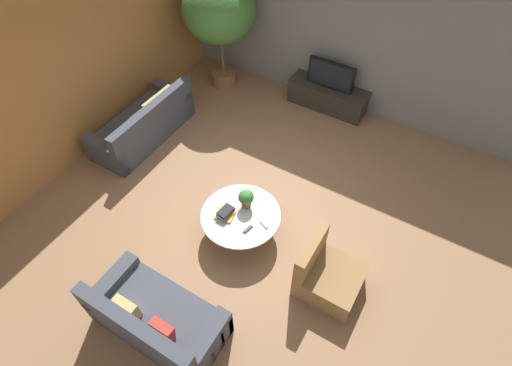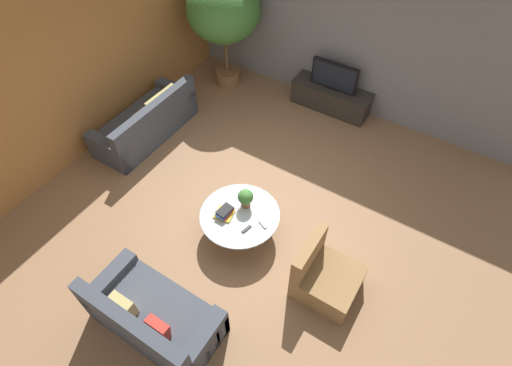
{
  "view_description": "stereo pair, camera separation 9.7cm",
  "coord_description": "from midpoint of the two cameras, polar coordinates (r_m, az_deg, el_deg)",
  "views": [
    {
      "loc": [
        2.09,
        -3.34,
        5.13
      ],
      "look_at": [
        0.07,
        0.04,
        0.55
      ],
      "focal_mm": 28.0,
      "sensor_mm": 36.0,
      "label": 1
    },
    {
      "loc": [
        2.17,
        -3.29,
        5.13
      ],
      "look_at": [
        0.07,
        0.04,
        0.55
      ],
      "focal_mm": 28.0,
      "sensor_mm": 36.0,
      "label": 2
    }
  ],
  "objects": [
    {
      "name": "ground_plane",
      "position": [
        6.47,
        -1.15,
        -3.21
      ],
      "size": [
        24.0,
        24.0,
        0.0
      ],
      "primitive_type": "plane",
      "color": "#8C6647"
    },
    {
      "name": "back_wall_stone",
      "position": [
        7.8,
        12.2,
        20.53
      ],
      "size": [
        7.4,
        0.12,
        3.0
      ],
      "primitive_type": "cube",
      "color": "slate",
      "rests_on": "ground"
    },
    {
      "name": "side_wall_left",
      "position": [
        7.39,
        -23.41,
        15.83
      ],
      "size": [
        0.12,
        7.4,
        3.0
      ],
      "primitive_type": "cube",
      "color": "#B2753D",
      "rests_on": "ground"
    },
    {
      "name": "media_console",
      "position": [
        8.21,
        9.84,
        12.09
      ],
      "size": [
        1.57,
        0.5,
        0.49
      ],
      "color": "#2D2823",
      "rests_on": "ground"
    },
    {
      "name": "television",
      "position": [
        7.93,
        10.31,
        14.93
      ],
      "size": [
        0.92,
        0.13,
        0.53
      ],
      "color": "black",
      "rests_on": "media_console"
    },
    {
      "name": "coffee_table",
      "position": [
        5.92,
        -2.68,
        -5.28
      ],
      "size": [
        1.17,
        1.17,
        0.44
      ],
      "color": "black",
      "rests_on": "ground"
    },
    {
      "name": "couch_by_wall",
      "position": [
        7.67,
        -16.0,
        8.02
      ],
      "size": [
        0.84,
        2.02,
        0.84
      ],
      "rotation": [
        0.0,
        0.0,
        -1.57
      ],
      "color": "#3D424C",
      "rests_on": "ground"
    },
    {
      "name": "couch_near_entry",
      "position": [
        5.38,
        -14.61,
        -18.3
      ],
      "size": [
        1.67,
        0.84,
        0.84
      ],
      "rotation": [
        0.0,
        0.0,
        3.14
      ],
      "color": "#3D424C",
      "rests_on": "ground"
    },
    {
      "name": "armchair_wicker",
      "position": [
        5.56,
        9.59,
        -12.9
      ],
      "size": [
        0.8,
        0.76,
        0.86
      ],
      "rotation": [
        0.0,
        0.0,
        1.57
      ],
      "color": "olive",
      "rests_on": "ground"
    },
    {
      "name": "potted_palm_tall",
      "position": [
        8.14,
        -5.64,
        23.0
      ],
      "size": [
        1.39,
        1.39,
        2.19
      ],
      "color": "brown",
      "rests_on": "ground"
    },
    {
      "name": "potted_plant_tabletop",
      "position": [
        5.77,
        -1.9,
        -2.16
      ],
      "size": [
        0.23,
        0.23,
        0.32
      ],
      "color": "brown",
      "rests_on": "coffee_table"
    },
    {
      "name": "book_stack",
      "position": [
        5.79,
        -4.87,
        -4.31
      ],
      "size": [
        0.29,
        0.29,
        0.11
      ],
      "color": "gold",
      "rests_on": "coffee_table"
    },
    {
      "name": "remote_black",
      "position": [
        5.66,
        -1.66,
        -6.62
      ],
      "size": [
        0.07,
        0.16,
        0.02
      ],
      "primitive_type": "cube",
      "rotation": [
        0.0,
        0.0,
        -0.22
      ],
      "color": "black",
      "rests_on": "coffee_table"
    },
    {
      "name": "remote_silver",
      "position": [
        5.7,
        0.65,
        -5.9
      ],
      "size": [
        0.16,
        0.1,
        0.02
      ],
      "primitive_type": "cube",
      "rotation": [
        0.0,
        0.0,
        1.14
      ],
      "color": "gray",
      "rests_on": "coffee_table"
    }
  ]
}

